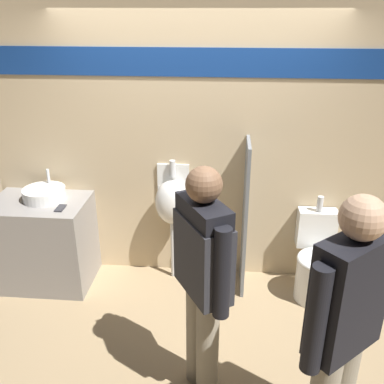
{
  "coord_description": "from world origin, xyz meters",
  "views": [
    {
      "loc": [
        0.29,
        -3.17,
        2.52
      ],
      "look_at": [
        0.0,
        0.17,
        1.05
      ],
      "focal_mm": 40.0,
      "sensor_mm": 36.0,
      "label": 1
    }
  ],
  "objects_px": {
    "toilet": "(317,266)",
    "person_in_vest": "(203,271)",
    "cell_phone": "(60,208)",
    "sink_basin": "(44,194)",
    "person_with_lanyard": "(343,329)",
    "urinal_near_counter": "(172,202)"
  },
  "relations": [
    {
      "from": "sink_basin",
      "to": "person_with_lanyard",
      "type": "height_order",
      "value": "person_with_lanyard"
    },
    {
      "from": "person_in_vest",
      "to": "person_with_lanyard",
      "type": "distance_m",
      "value": 0.89
    },
    {
      "from": "urinal_near_counter",
      "to": "person_with_lanyard",
      "type": "bearing_deg",
      "value": -57.39
    },
    {
      "from": "toilet",
      "to": "person_in_vest",
      "type": "height_order",
      "value": "person_in_vest"
    },
    {
      "from": "person_in_vest",
      "to": "urinal_near_counter",
      "type": "bearing_deg",
      "value": -14.8
    },
    {
      "from": "toilet",
      "to": "urinal_near_counter",
      "type": "bearing_deg",
      "value": 172.11
    },
    {
      "from": "urinal_near_counter",
      "to": "person_with_lanyard",
      "type": "height_order",
      "value": "person_with_lanyard"
    },
    {
      "from": "person_in_vest",
      "to": "sink_basin",
      "type": "bearing_deg",
      "value": 21.56
    },
    {
      "from": "cell_phone",
      "to": "urinal_near_counter",
      "type": "height_order",
      "value": "urinal_near_counter"
    },
    {
      "from": "sink_basin",
      "to": "person_with_lanyard",
      "type": "bearing_deg",
      "value": -35.57
    },
    {
      "from": "cell_phone",
      "to": "person_in_vest",
      "type": "xyz_separation_m",
      "value": [
        1.33,
        -1.03,
        0.11
      ]
    },
    {
      "from": "sink_basin",
      "to": "toilet",
      "type": "relative_size",
      "value": 0.42
    },
    {
      "from": "urinal_near_counter",
      "to": "cell_phone",
      "type": "bearing_deg",
      "value": -162.13
    },
    {
      "from": "sink_basin",
      "to": "toilet",
      "type": "distance_m",
      "value": 2.62
    },
    {
      "from": "sink_basin",
      "to": "toilet",
      "type": "height_order",
      "value": "sink_basin"
    },
    {
      "from": "toilet",
      "to": "person_with_lanyard",
      "type": "bearing_deg",
      "value": -98.01
    },
    {
      "from": "cell_phone",
      "to": "person_in_vest",
      "type": "bearing_deg",
      "value": -37.73
    },
    {
      "from": "cell_phone",
      "to": "urinal_near_counter",
      "type": "distance_m",
      "value": 1.01
    },
    {
      "from": "urinal_near_counter",
      "to": "person_with_lanyard",
      "type": "relative_size",
      "value": 0.7
    },
    {
      "from": "cell_phone",
      "to": "person_with_lanyard",
      "type": "xyz_separation_m",
      "value": [
        2.1,
        -1.47,
        0.09
      ]
    },
    {
      "from": "toilet",
      "to": "person_in_vest",
      "type": "bearing_deg",
      "value": -130.75
    },
    {
      "from": "urinal_near_counter",
      "to": "person_in_vest",
      "type": "distance_m",
      "value": 1.4
    }
  ]
}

